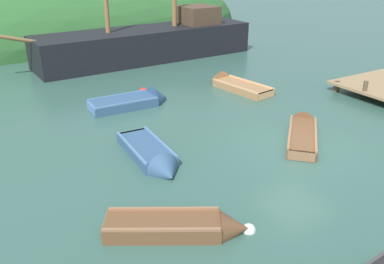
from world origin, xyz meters
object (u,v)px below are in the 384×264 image
object	(u,v)px
rowboat_near_dock	(136,103)
buoy_red	(143,92)
rowboat_far	(302,133)
buoy_white	(249,230)
rowboat_outer_left	(233,86)
sailing_ship	(149,47)
rowboat_center	(182,228)
rowboat_portside	(152,158)

from	to	relation	value
rowboat_near_dock	buoy_red	xyz separation A→B (m)	(1.09, 1.59, -0.13)
rowboat_far	buoy_white	xyz separation A→B (m)	(-5.21, -3.41, -0.11)
rowboat_outer_left	rowboat_near_dock	world-z (taller)	rowboat_near_dock
sailing_ship	buoy_white	world-z (taller)	sailing_ship
sailing_ship	rowboat_center	distance (m)	17.70
rowboat_outer_left	rowboat_portside	distance (m)	8.47
rowboat_center	rowboat_far	bearing A→B (deg)	52.54
rowboat_far	rowboat_center	bearing A→B (deg)	157.90
rowboat_portside	buoy_white	size ratio (longest dim) A/B	9.96
rowboat_portside	buoy_red	bearing A→B (deg)	160.59
rowboat_far	rowboat_center	size ratio (longest dim) A/B	1.00
rowboat_far	rowboat_near_dock	bearing A→B (deg)	78.73
rowboat_near_dock	buoy_red	size ratio (longest dim) A/B	8.81
rowboat_outer_left	sailing_ship	bearing A→B (deg)	-1.45
rowboat_far	sailing_ship	bearing A→B (deg)	44.73
rowboat_far	rowboat_near_dock	size ratio (longest dim) A/B	0.96
sailing_ship	rowboat_far	size ratio (longest dim) A/B	4.79
rowboat_portside	sailing_ship	bearing A→B (deg)	157.86
rowboat_center	sailing_ship	bearing A→B (deg)	97.53
sailing_ship	rowboat_far	bearing A→B (deg)	86.75
rowboat_outer_left	rowboat_center	distance (m)	11.73
rowboat_outer_left	buoy_red	distance (m)	4.46
rowboat_outer_left	rowboat_center	bearing A→B (deg)	128.97
rowboat_far	rowboat_near_dock	xyz separation A→B (m)	(-3.92, 6.14, 0.02)
buoy_red	sailing_ship	bearing A→B (deg)	61.70
rowboat_portside	buoy_red	xyz separation A→B (m)	(2.78, 6.67, -0.11)
rowboat_near_dock	rowboat_center	bearing A→B (deg)	-105.49
buoy_white	rowboat_center	bearing A→B (deg)	152.26
rowboat_near_dock	sailing_ship	bearing A→B (deg)	62.01
rowboat_near_dock	buoy_white	xyz separation A→B (m)	(-1.28, -9.55, -0.13)
rowboat_center	rowboat_near_dock	distance (m)	9.20
rowboat_outer_left	rowboat_center	size ratio (longest dim) A/B	1.14
rowboat_far	buoy_white	bearing A→B (deg)	169.38
sailing_ship	rowboat_center	size ratio (longest dim) A/B	4.81
rowboat_portside	rowboat_near_dock	world-z (taller)	rowboat_near_dock
sailing_ship	buoy_red	bearing A→B (deg)	59.85
sailing_ship	buoy_white	bearing A→B (deg)	70.11
rowboat_outer_left	rowboat_far	world-z (taller)	rowboat_outer_left
rowboat_outer_left	rowboat_far	distance (m)	6.13
rowboat_center	buoy_red	xyz separation A→B (m)	(3.82, 10.38, -0.14)
rowboat_outer_left	rowboat_near_dock	distance (m)	5.20
rowboat_near_dock	rowboat_far	bearing A→B (deg)	-55.69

